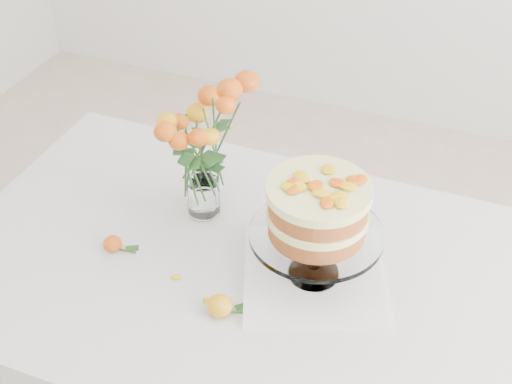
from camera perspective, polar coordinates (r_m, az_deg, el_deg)
table at (r=1.78m, az=-1.27°, el=-7.62°), size 1.43×0.93×0.76m
napkin at (r=1.69m, az=4.61°, el=-6.68°), size 0.42×0.42×0.01m
cake_stand at (r=1.56m, az=4.95°, el=-1.80°), size 0.30×0.30×0.27m
rose_vase at (r=1.72m, az=-4.51°, el=4.53°), size 0.28×0.28×0.42m
loose_rose_near at (r=1.59m, az=-2.92°, el=-9.07°), size 0.10×0.06×0.05m
loose_rose_far at (r=1.78m, az=-11.39°, el=-4.07°), size 0.08×0.05×0.04m
stray_petal_a at (r=1.69m, az=-6.39°, el=-6.79°), size 0.03×0.02×0.00m
stray_petal_b at (r=1.64m, az=-3.86°, el=-8.65°), size 0.03×0.02×0.00m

